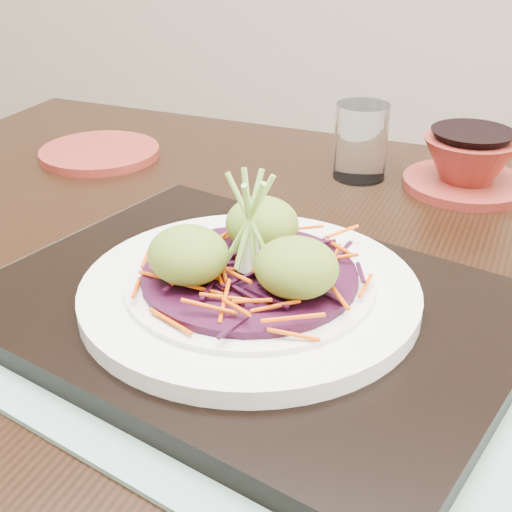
% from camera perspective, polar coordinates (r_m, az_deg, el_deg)
% --- Properties ---
extents(dining_table, '(1.28, 0.96, 0.73)m').
position_cam_1_polar(dining_table, '(0.67, 5.69, -9.19)').
color(dining_table, black).
rests_on(dining_table, ground).
extents(placemat, '(0.55, 0.50, 0.00)m').
position_cam_1_polar(placemat, '(0.56, -0.49, -5.28)').
color(placemat, '#7FA499').
rests_on(placemat, dining_table).
extents(serving_tray, '(0.48, 0.42, 0.02)m').
position_cam_1_polar(serving_tray, '(0.55, -0.50, -4.32)').
color(serving_tray, black).
rests_on(serving_tray, placemat).
extents(white_plate, '(0.26, 0.26, 0.02)m').
position_cam_1_polar(white_plate, '(0.54, -0.51, -2.76)').
color(white_plate, white).
rests_on(white_plate, serving_tray).
extents(cabbage_bed, '(0.16, 0.16, 0.01)m').
position_cam_1_polar(cabbage_bed, '(0.54, -0.51, -1.55)').
color(cabbage_bed, '#350A24').
rests_on(cabbage_bed, white_plate).
extents(carrot_julienne, '(0.20, 0.20, 0.01)m').
position_cam_1_polar(carrot_julienne, '(0.53, -0.51, -0.81)').
color(carrot_julienne, '#E14B03').
rests_on(carrot_julienne, cabbage_bed).
extents(guacamole_scoops, '(0.14, 0.13, 0.04)m').
position_cam_1_polar(guacamole_scoops, '(0.52, -0.54, 0.60)').
color(guacamole_scoops, olive).
rests_on(guacamole_scoops, cabbage_bed).
extents(scallion_garnish, '(0.06, 0.06, 0.09)m').
position_cam_1_polar(scallion_garnish, '(0.52, -0.53, 2.58)').
color(scallion_garnish, '#88C24D').
rests_on(scallion_garnish, cabbage_bed).
extents(terracotta_side_plate, '(0.18, 0.18, 0.01)m').
position_cam_1_polar(terracotta_side_plate, '(0.92, -12.40, 8.08)').
color(terracotta_side_plate, maroon).
rests_on(terracotta_side_plate, dining_table).
extents(water_glass, '(0.08, 0.08, 0.09)m').
position_cam_1_polar(water_glass, '(0.83, 8.40, 9.05)').
color(water_glass, white).
rests_on(water_glass, dining_table).
extents(terracotta_bowl_set, '(0.14, 0.14, 0.06)m').
position_cam_1_polar(terracotta_bowl_set, '(0.83, 16.59, 6.91)').
color(terracotta_bowl_set, maroon).
rests_on(terracotta_bowl_set, dining_table).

